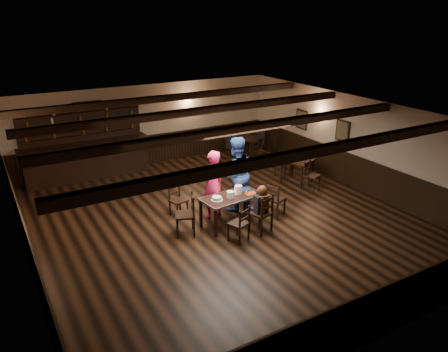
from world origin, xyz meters
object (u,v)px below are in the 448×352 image
woman_pink (213,185)px  man_blue (236,174)px  chair_near_right (264,211)px  chair_near_left (241,221)px  cake (217,199)px  bar_counter (86,155)px  dining_table (231,199)px

woman_pink → man_blue: size_ratio=0.90×
chair_near_right → man_blue: (0.12, 1.47, 0.42)m
chair_near_left → man_blue: (0.78, 1.54, 0.49)m
chair_near_right → man_blue: 1.53m
man_blue → cake: 1.22m
chair_near_right → bar_counter: bar_counter is taller
bar_counter → dining_table: bearing=-65.9°
bar_counter → man_blue: bearing=-57.2°
dining_table → chair_near_right: 0.88m
dining_table → man_blue: 0.94m
dining_table → chair_near_right: size_ratio=1.60×
dining_table → cake: 0.44m
chair_near_left → chair_near_right: chair_near_right is taller
man_blue → woman_pink: bearing=7.4°
chair_near_left → chair_near_right: 0.68m
woman_pink → bar_counter: 4.94m
bar_counter → chair_near_right: bearing=-65.2°
chair_near_right → bar_counter: 6.42m
dining_table → man_blue: size_ratio=0.79×
dining_table → bar_counter: 5.55m
dining_table → chair_near_right: bearing=-61.2°
dining_table → bar_counter: bearing=114.1°
cake → bar_counter: bar_counter is taller
cake → bar_counter: 5.41m
dining_table → cake: (-0.42, -0.03, 0.13)m
dining_table → chair_near_right: chair_near_right is taller
chair_near_left → woman_pink: bearing=88.1°
chair_near_left → man_blue: man_blue is taller
chair_near_right → cake: size_ratio=3.47×
chair_near_left → chair_near_right: bearing=6.7°
chair_near_left → cake: 0.89m
chair_near_left → bar_counter: (-2.02, 5.91, 0.22)m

